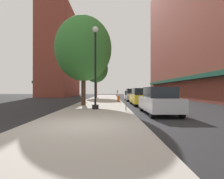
# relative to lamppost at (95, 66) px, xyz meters

# --- Properties ---
(ground_plane) EXTENTS (90.00, 90.00, 0.00)m
(ground_plane) POSITION_rel_lamppost_xyz_m (4.04, 12.16, -3.20)
(ground_plane) COLOR #232326
(sidewalk_slab) EXTENTS (4.80, 50.00, 0.12)m
(sidewalk_slab) POSITION_rel_lamppost_xyz_m (0.04, 13.16, -3.14)
(sidewalk_slab) COLOR #A8A399
(sidewalk_slab) RESTS_ON ground
(building_right_brick) EXTENTS (6.80, 40.00, 25.51)m
(building_right_brick) POSITION_rel_lamppost_xyz_m (15.03, 16.16, 9.53)
(building_right_brick) COLOR brown
(building_right_brick) RESTS_ON ground
(building_far_background) EXTENTS (6.80, 18.00, 20.82)m
(building_far_background) POSITION_rel_lamppost_xyz_m (-10.97, 31.16, 7.19)
(building_far_background) COLOR brown
(building_far_background) RESTS_ON ground
(lamppost) EXTENTS (0.48, 0.48, 5.90)m
(lamppost) POSITION_rel_lamppost_xyz_m (0.00, 0.00, 0.00)
(lamppost) COLOR black
(lamppost) RESTS_ON sidewalk_slab
(fire_hydrant) EXTENTS (0.33, 0.26, 0.79)m
(fire_hydrant) POSITION_rel_lamppost_xyz_m (1.99, 7.50, -2.68)
(fire_hydrant) COLOR #E05614
(fire_hydrant) RESTS_ON sidewalk_slab
(parking_meter_near) EXTENTS (0.14, 0.09, 1.31)m
(parking_meter_near) POSITION_rel_lamppost_xyz_m (2.09, -1.11, -2.25)
(parking_meter_near) COLOR slate
(parking_meter_near) RESTS_ON sidewalk_slab
(parking_meter_far) EXTENTS (0.14, 0.09, 1.31)m
(parking_meter_far) POSITION_rel_lamppost_xyz_m (2.09, 13.00, -2.25)
(parking_meter_far) COLOR slate
(parking_meter_far) RESTS_ON sidewalk_slab
(tree_near) EXTENTS (4.31, 4.31, 7.66)m
(tree_near) POSITION_rel_lamppost_xyz_m (-1.52, 19.43, 2.08)
(tree_near) COLOR #422D1E
(tree_near) RESTS_ON sidewalk_slab
(tree_mid) EXTENTS (5.10, 5.10, 8.06)m
(tree_mid) POSITION_rel_lamppost_xyz_m (-1.37, 3.52, 2.03)
(tree_mid) COLOR #422D1E
(tree_mid) RESTS_ON sidewalk_slab
(car_silver) EXTENTS (1.80, 4.30, 1.66)m
(car_silver) POSITION_rel_lamppost_xyz_m (4.04, -1.88, -2.39)
(car_silver) COLOR black
(car_silver) RESTS_ON ground
(car_yellow) EXTENTS (1.80, 4.30, 1.66)m
(car_yellow) POSITION_rel_lamppost_xyz_m (4.04, 4.51, -2.39)
(car_yellow) COLOR black
(car_yellow) RESTS_ON ground
(car_white) EXTENTS (1.80, 4.30, 1.66)m
(car_white) POSITION_rel_lamppost_xyz_m (4.04, 11.61, -2.39)
(car_white) COLOR black
(car_white) RESTS_ON ground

